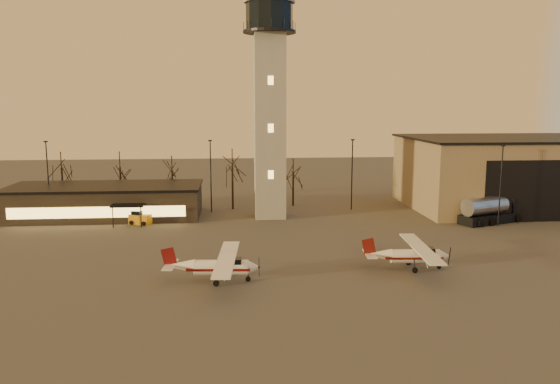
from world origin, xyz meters
The scene contains 10 objects.
ground centered at (0.00, 0.00, 0.00)m, with size 220.00×220.00×0.00m, color #42403D.
control_tower centered at (0.00, 30.00, 16.33)m, with size 6.80×6.80×32.60m.
hangar centered at (36.00, 33.98, 5.15)m, with size 30.60×20.60×10.30m.
terminal centered at (-21.99, 31.98, 2.16)m, with size 25.40×12.20×4.30m.
light_poles centered at (0.50, 31.00, 5.41)m, with size 58.50×12.25×10.14m.
tree_row centered at (-13.70, 39.16, 5.94)m, with size 37.20×9.20×8.80m.
cessna_front centered at (11.89, 5.45, 1.02)m, with size 8.59×10.84×2.98m.
cessna_rear centered at (-5.87, 3.37, 1.05)m, with size 8.82×11.14×3.06m.
fuel_truck centered at (28.08, 23.99, 1.35)m, with size 9.56×5.81×3.43m.
service_cart centered at (-16.70, 27.02, 0.65)m, with size 3.04×2.49×1.70m.
Camera 1 is at (-4.79, -41.92, 15.14)m, focal length 35.00 mm.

